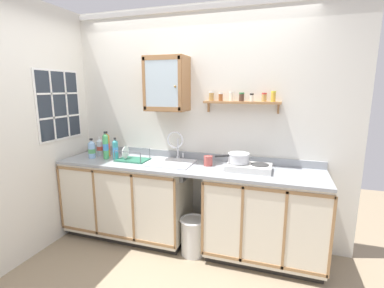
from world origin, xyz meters
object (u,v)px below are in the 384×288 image
saucepan (239,158)px  bottle_detergent_teal_1 (115,149)px  bottle_juice_amber_2 (107,145)px  wall_cabinet (167,84)px  trash_bin (193,236)px  bottle_soda_green_0 (106,146)px  bottle_water_clear_3 (100,147)px  dish_rack (132,158)px  bottle_water_blue_4 (92,149)px  sink (171,165)px  mug (208,161)px  hot_plate_stove (249,167)px

saucepan → bottle_detergent_teal_1: bottle_detergent_teal_1 is taller
saucepan → bottle_juice_amber_2: 1.59m
wall_cabinet → trash_bin: size_ratio=1.45×
bottle_soda_green_0 → wall_cabinet: 1.01m
saucepan → bottle_water_clear_3: 1.70m
bottle_juice_amber_2 → dish_rack: size_ratio=0.85×
bottle_soda_green_0 → bottle_water_blue_4: bottle_soda_green_0 is taller
sink → saucepan: size_ratio=1.52×
dish_rack → mug: size_ratio=2.66×
saucepan → bottle_detergent_teal_1: bearing=-178.3°
bottle_soda_green_0 → saucepan: bearing=2.1°
saucepan → bottle_water_blue_4: bottle_water_blue_4 is taller
saucepan → wall_cabinet: wall_cabinet is taller
hot_plate_stove → mug: (-0.43, 0.06, 0.02)m
bottle_water_clear_3 → bottle_soda_green_0: bearing=-36.3°
saucepan → bottle_soda_green_0: bearing=-177.9°
wall_cabinet → mug: bearing=-9.1°
sink → dish_rack: size_ratio=1.41×
bottle_soda_green_0 → wall_cabinet: (0.71, 0.18, 0.70)m
bottle_water_clear_3 → mug: size_ratio=1.72×
bottle_soda_green_0 → bottle_water_clear_3: bearing=143.7°
bottle_water_clear_3 → mug: 1.37m
bottle_detergent_teal_1 → mug: 1.09m
bottle_detergent_teal_1 → bottle_water_blue_4: size_ratio=1.09×
saucepan → bottle_detergent_teal_1: 1.41m
sink → bottle_detergent_teal_1: sink is taller
dish_rack → wall_cabinet: wall_cabinet is taller
bottle_juice_amber_2 → trash_bin: bearing=-11.5°
wall_cabinet → bottle_water_blue_4: bearing=-168.0°
hot_plate_stove → wall_cabinet: size_ratio=0.76×
bottle_soda_green_0 → bottle_juice_amber_2: 0.14m
bottle_juice_amber_2 → hot_plate_stove: bearing=-2.7°
hot_plate_stove → sink: bearing=177.9°
sink → hot_plate_stove: size_ratio=1.13×
sink → bottle_juice_amber_2: sink is taller
hot_plate_stove → trash_bin: (-0.53, -0.16, -0.75)m
bottle_water_clear_3 → bottle_water_blue_4: (-0.02, -0.14, 0.00)m
sink → bottle_detergent_teal_1: bearing=-175.4°
mug → wall_cabinet: (-0.50, 0.08, 0.80)m
bottle_soda_green_0 → trash_bin: size_ratio=0.80×
bottle_juice_amber_2 → wall_cabinet: size_ratio=0.52×
sink → bottle_water_clear_3: (-0.95, 0.05, 0.12)m
sink → bottle_soda_green_0: size_ratio=1.56×
saucepan → trash_bin: size_ratio=0.82×
bottle_water_clear_3 → mug: bottle_water_clear_3 is taller
hot_plate_stove → saucepan: size_ratio=1.34×
sink → bottle_juice_amber_2: bearing=176.8°
saucepan → bottle_soda_green_0: bottle_soda_green_0 is taller
mug → trash_bin: 0.81m
hot_plate_stove → bottle_detergent_teal_1: 1.52m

